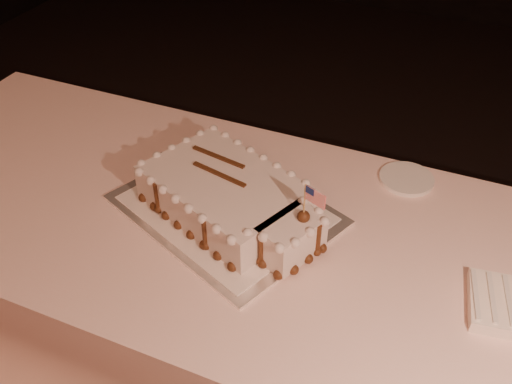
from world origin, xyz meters
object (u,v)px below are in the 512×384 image
at_px(banquet_table, 303,344).
at_px(cake_board, 226,210).
at_px(side_plate, 406,179).
at_px(sheet_cake, 233,198).

height_order(banquet_table, cake_board, cake_board).
relative_size(banquet_table, side_plate, 17.18).
xyz_separation_m(sheet_cake, side_plate, (0.35, 0.30, -0.05)).
distance_m(banquet_table, side_plate, 0.52).
bearing_deg(side_plate, banquet_table, -115.02).
distance_m(sheet_cake, side_plate, 0.47).
distance_m(cake_board, side_plate, 0.48).
height_order(cake_board, side_plate, side_plate).
height_order(banquet_table, side_plate, side_plate).
height_order(banquet_table, sheet_cake, sheet_cake).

